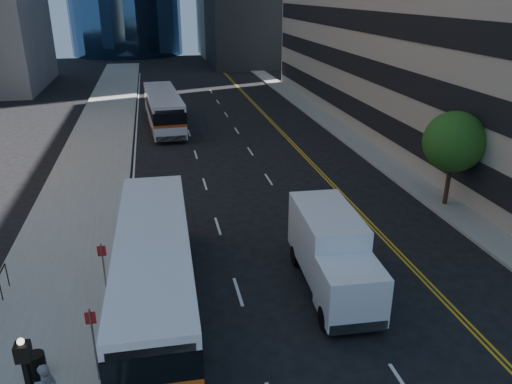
% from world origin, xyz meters
% --- Properties ---
extents(ground, '(160.00, 160.00, 0.00)m').
position_xyz_m(ground, '(0.00, 0.00, 0.00)').
color(ground, black).
rests_on(ground, ground).
extents(sidewalk_west, '(5.00, 90.00, 0.15)m').
position_xyz_m(sidewalk_west, '(-10.50, 25.00, 0.07)').
color(sidewalk_west, gray).
rests_on(sidewalk_west, ground).
extents(sidewalk_east, '(2.00, 90.00, 0.15)m').
position_xyz_m(sidewalk_east, '(9.00, 25.00, 0.07)').
color(sidewalk_east, gray).
rests_on(sidewalk_east, ground).
extents(street_tree, '(3.20, 3.20, 5.10)m').
position_xyz_m(street_tree, '(9.00, 8.00, 3.64)').
color(street_tree, '#332114').
rests_on(street_tree, sidewalk_east).
extents(bus_front, '(2.78, 11.77, 3.02)m').
position_xyz_m(bus_front, '(-6.60, 1.65, 1.65)').
color(bus_front, white).
rests_on(bus_front, ground).
extents(bus_rear, '(3.18, 11.67, 2.98)m').
position_xyz_m(bus_rear, '(-5.41, 28.40, 1.63)').
color(bus_rear, silver).
rests_on(bus_rear, ground).
extents(box_truck, '(2.44, 6.33, 2.98)m').
position_xyz_m(box_truck, '(0.12, 1.52, 1.58)').
color(box_truck, white).
rests_on(box_truck, ground).
extents(trash_can, '(0.68, 0.68, 0.79)m').
position_xyz_m(trash_can, '(-10.20, -1.48, 0.55)').
color(trash_can, black).
rests_on(trash_can, sidewalk_west).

